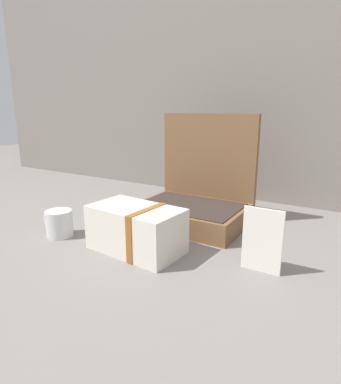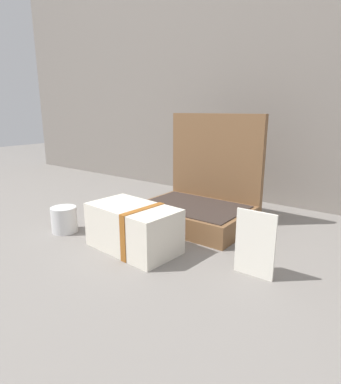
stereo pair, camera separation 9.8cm
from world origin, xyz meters
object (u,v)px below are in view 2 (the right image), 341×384
at_px(cream_toiletry_bag, 134,228).
at_px(coffee_mug, 64,219).
at_px(open_suitcase, 201,199).
at_px(info_card_left, 255,244).

distance_m(cream_toiletry_bag, coffee_mug, 0.29).
height_order(open_suitcase, info_card_left, open_suitcase).
distance_m(coffee_mug, info_card_left, 0.63).
xyz_separation_m(open_suitcase, info_card_left, (0.31, -0.25, -0.00)).
height_order(open_suitcase, cream_toiletry_bag, open_suitcase).
relative_size(open_suitcase, cream_toiletry_bag, 1.39).
relative_size(cream_toiletry_bag, info_card_left, 1.66).
bearing_deg(cream_toiletry_bag, open_suitcase, 85.12).
height_order(cream_toiletry_bag, info_card_left, info_card_left).
relative_size(open_suitcase, coffee_mug, 3.25).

